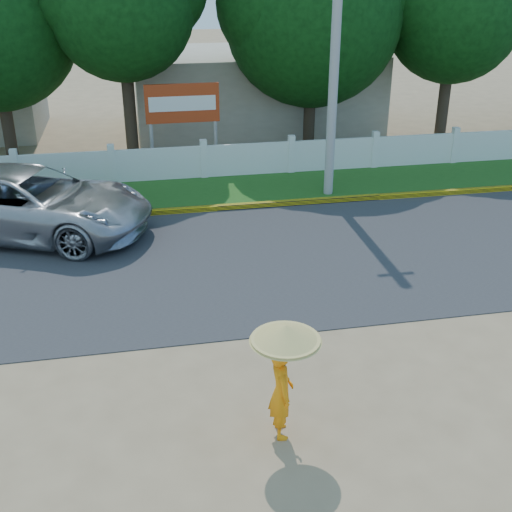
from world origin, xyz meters
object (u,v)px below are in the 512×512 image
(utility_pole, at_px, (335,53))
(vehicle, at_px, (29,203))
(billboard, at_px, (182,108))
(monk_with_parasol, at_px, (283,365))

(utility_pole, bearing_deg, vehicle, -169.57)
(utility_pole, xyz_separation_m, vehicle, (-8.70, -1.60, -3.38))
(vehicle, xyz_separation_m, billboard, (4.53, 5.06, 1.25))
(monk_with_parasol, relative_size, billboard, 0.66)
(vehicle, height_order, billboard, billboard)
(vehicle, distance_m, billboard, 6.91)
(monk_with_parasol, xyz_separation_m, billboard, (-0.23, 14.06, 0.87))
(vehicle, height_order, monk_with_parasol, monk_with_parasol)
(vehicle, relative_size, monk_with_parasol, 3.30)
(monk_with_parasol, bearing_deg, billboard, 90.93)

